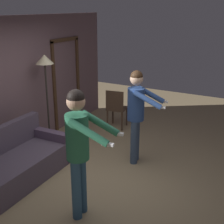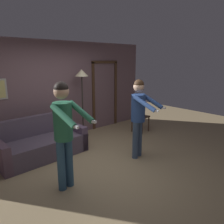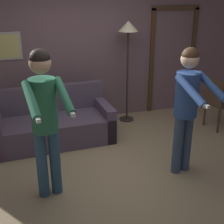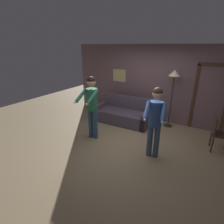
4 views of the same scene
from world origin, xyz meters
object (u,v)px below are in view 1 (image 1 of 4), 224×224
Objects in this scene: couch at (15,165)px; person_standing_right at (137,108)px; person_standing_left at (79,142)px; dining_chair_distant at (116,107)px; torchiere_lamp at (45,69)px.

person_standing_right reaches higher than couch.
couch is 1.08× the size of person_standing_left.
person_standing_left is 3.34m from dining_chair_distant.
torchiere_lamp is 1.08× the size of person_standing_right.
torchiere_lamp is 2.02m from person_standing_right.
couch is 2.90m from dining_chair_distant.
torchiere_lamp reaches higher than person_standing_left.
couch is at bearing 137.52° from person_standing_right.
couch is 1.13× the size of person_standing_right.
torchiere_lamp is 2.63m from person_standing_left.
torchiere_lamp is at bearing 49.66° from person_standing_left.
person_standing_left is (-1.67, -1.97, -0.47)m from torchiere_lamp.
dining_chair_distant is (1.29, 1.12, -0.52)m from person_standing_right.
person_standing_left is at bearing -159.66° from dining_chair_distant.
person_standing_right is 1.85× the size of dining_chair_distant.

